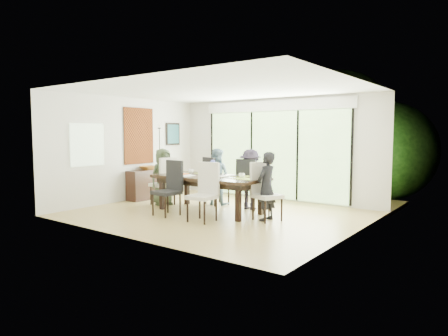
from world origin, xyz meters
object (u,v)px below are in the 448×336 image
Objects in this scene: chair_far_left at (217,181)px; cup_b at (212,175)px; chair_near_right at (202,192)px; vase at (213,173)px; chair_left_end at (163,181)px; cup_c at (242,176)px; person_left_end at (163,177)px; person_far_left at (217,177)px; bowl at (148,168)px; cup_a at (191,171)px; chair_near_left at (166,188)px; person_far_right at (250,179)px; table_top at (210,177)px; chair_far_right at (251,184)px; chair_right_end at (267,191)px; person_right_end at (267,186)px; laptop at (179,173)px; sideboard at (151,184)px.

cup_b is (0.60, -0.95, 0.27)m from chair_far_left.
chair_near_right is 9.17× the size of vase.
chair_left_end is 2.32m from cup_c.
person_left_end is 12.90× the size of cup_b.
chair_far_left is 0.11m from person_far_left.
cup_c is 3.29m from bowl.
chair_near_right is 8.87× the size of cup_a.
vase is at bearing 64.32° from chair_near_left.
chair_near_right is 0.85× the size of person_far_right.
chair_near_right is 1.70m from person_far_right.
chair_near_left and chair_near_right have the same top height.
person_left_end is 1.64m from cup_b.
vase is at bearing 45.00° from table_top.
cup_c is (0.25, -0.75, 0.27)m from chair_far_right.
cup_c is (-0.70, 0.10, 0.27)m from chair_right_end.
cup_b is at bearing 110.15° from chair_near_right.
person_far_left is at bearing 88.77° from chair_right_end.
person_far_right is at bearing 28.55° from cup_a.
person_left_end is 1.08m from bowl.
chair_far_right is 1.26m from person_right_end.
person_far_right is (-0.95, 0.83, 0.10)m from chair_right_end.
laptop is at bearing -87.07° from person_right_end.
chair_right_end and chair_near_left have the same top height.
chair_left_end is 1.35m from chair_far_left.
person_far_right reaches higher than cup_c.
person_far_left and person_far_right have the same top height.
person_right_end reaches higher than chair_near_right.
bowl is at bearing 4.53° from chair_far_right.
laptop is (-1.40, -0.93, 0.13)m from person_far_right.
cup_b is (1.65, -0.10, 0.27)m from chair_left_end.
person_right_end reaches higher than chair_far_right.
chair_near_left reaches higher than cup_c.
chair_right_end reaches higher than laptop.
table_top is 2.18× the size of chair_left_end.
person_far_right is (2.03, 0.83, 0.00)m from person_left_end.
vase is at bearing 52.52° from person_far_right.
chair_far_left is at bearing -113.30° from person_right_end.
chair_far_right is at bearing 84.04° from chair_near_right.
bowl is at bearing -95.36° from person_right_end.
vase is at bearing -10.19° from sideboard.
table_top is 2.18× the size of chair_far_left.
person_far_left is (-1.00, -0.02, 0.10)m from chair_far_right.
person_far_right is at bearing 6.16° from sideboard.
table_top is 2.18× the size of chair_near_right.
chair_left_end is 3.33× the size of laptop.
table_top is 24.00× the size of cup_b.
cup_c is at bearing -7.03° from sideboard.
person_far_right is (0.55, 0.83, -0.08)m from table_top.
chair_left_end is 1.00× the size of chair_right_end.
chair_near_left is 1.31m from person_left_end.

